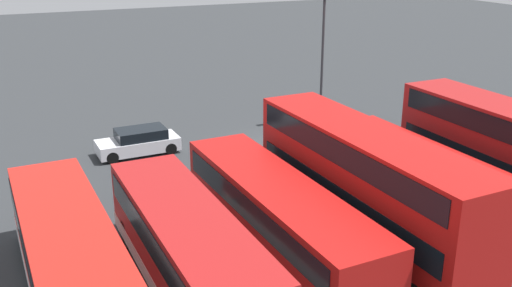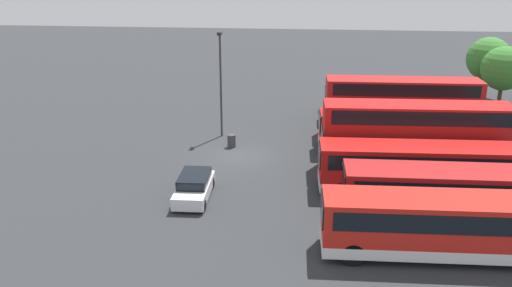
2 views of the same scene
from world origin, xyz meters
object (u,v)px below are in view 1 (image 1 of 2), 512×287
(car_hatchback_silver, at_px, (139,142))
(lamp_post_tall, at_px, (323,52))
(bus_single_deck_far_end, at_px, (70,259))
(bus_single_deck_fourth, at_px, (435,188))
(bus_single_deck_sixth, at_px, (278,217))
(waste_bin_yellow, at_px, (293,129))
(bus_single_deck_seventh, at_px, (187,248))
(bus_double_decker_fifth, at_px, (365,185))

(car_hatchback_silver, bearing_deg, lamp_post_tall, -178.62)
(bus_single_deck_far_end, xyz_separation_m, lamp_post_tall, (-16.76, -13.08, 3.09))
(bus_single_deck_far_end, bearing_deg, lamp_post_tall, -142.03)
(bus_single_deck_fourth, height_order, bus_single_deck_sixth, same)
(lamp_post_tall, distance_m, waste_bin_yellow, 5.05)
(bus_single_deck_seventh, distance_m, waste_bin_yellow, 16.69)
(waste_bin_yellow, bearing_deg, car_hatchback_silver, -5.41)
(bus_single_deck_far_end, relative_size, lamp_post_tall, 1.39)
(car_hatchback_silver, bearing_deg, bus_double_decker_fifth, 112.47)
(bus_double_decker_fifth, relative_size, bus_single_deck_far_end, 1.07)
(bus_single_deck_seventh, xyz_separation_m, waste_bin_yellow, (-10.66, -12.80, -1.15))
(car_hatchback_silver, distance_m, lamp_post_tall, 12.23)
(bus_single_deck_far_end, distance_m, lamp_post_tall, 21.48)
(bus_single_deck_seventh, bearing_deg, lamp_post_tall, -133.36)
(bus_single_deck_seventh, xyz_separation_m, car_hatchback_silver, (-1.61, -13.65, -0.92))
(bus_single_deck_fourth, relative_size, bus_single_deck_seventh, 1.13)
(lamp_post_tall, bearing_deg, bus_single_deck_seventh, 46.64)
(lamp_post_tall, bearing_deg, bus_single_deck_far_end, 37.97)
(bus_double_decker_fifth, distance_m, car_hatchback_silver, 14.50)
(bus_double_decker_fifth, xyz_separation_m, bus_single_deck_sixth, (3.41, -0.40, -0.83))
(bus_single_deck_seventh, relative_size, bus_single_deck_far_end, 0.94)
(bus_single_deck_sixth, distance_m, lamp_post_tall, 16.51)
(bus_single_deck_fourth, bearing_deg, bus_single_deck_seventh, 2.64)
(bus_single_deck_seventh, distance_m, car_hatchback_silver, 13.78)
(bus_single_deck_seventh, height_order, bus_single_deck_far_end, same)
(bus_double_decker_fifth, distance_m, waste_bin_yellow, 13.09)
(car_hatchback_silver, bearing_deg, bus_single_deck_fourth, 124.52)
(bus_single_deck_seventh, bearing_deg, car_hatchback_silver, -96.71)
(bus_single_deck_sixth, distance_m, bus_single_deck_seventh, 3.78)
(bus_single_deck_sixth, height_order, car_hatchback_silver, bus_single_deck_sixth)
(bus_double_decker_fifth, relative_size, waste_bin_yellow, 12.58)
(bus_single_deck_fourth, relative_size, bus_double_decker_fifth, 1.00)
(waste_bin_yellow, bearing_deg, bus_single_deck_fourth, 90.02)
(bus_double_decker_fifth, bearing_deg, bus_single_deck_fourth, -177.78)
(bus_single_deck_fourth, height_order, car_hatchback_silver, bus_single_deck_fourth)
(lamp_post_tall, bearing_deg, bus_single_deck_fourth, 79.47)
(bus_single_deck_fourth, distance_m, bus_single_deck_sixth, 6.97)
(bus_single_deck_fourth, xyz_separation_m, bus_single_deck_seventh, (10.66, 0.49, -0.00))
(bus_single_deck_far_end, xyz_separation_m, waste_bin_yellow, (-14.26, -11.95, -1.15))
(bus_double_decker_fifth, height_order, car_hatchback_silver, bus_double_decker_fifth)
(lamp_post_tall, bearing_deg, bus_double_decker_fifth, 65.98)
(bus_double_decker_fifth, bearing_deg, bus_single_deck_far_end, -2.66)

